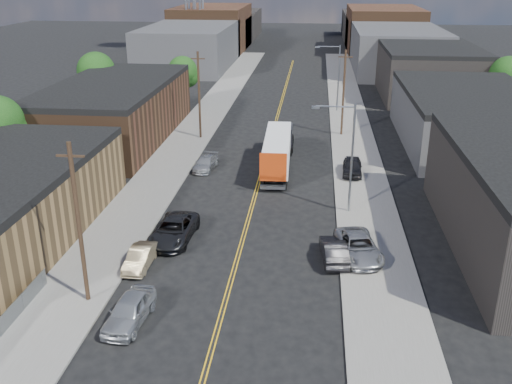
% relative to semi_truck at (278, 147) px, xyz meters
% --- Properties ---
extents(ground, '(260.00, 260.00, 0.00)m').
position_rel_semi_truck_xyz_m(ground, '(-1.50, 24.29, -2.08)').
color(ground, black).
rests_on(ground, ground).
extents(centerline, '(0.32, 120.00, 0.01)m').
position_rel_semi_truck_xyz_m(centerline, '(-1.50, 9.29, -2.07)').
color(centerline, gold).
rests_on(centerline, ground).
extents(sidewalk_left, '(5.00, 140.00, 0.15)m').
position_rel_semi_truck_xyz_m(sidewalk_left, '(-11.00, 9.29, -2.00)').
color(sidewalk_left, slate).
rests_on(sidewalk_left, ground).
extents(sidewalk_right, '(5.00, 140.00, 0.15)m').
position_rel_semi_truck_xyz_m(sidewalk_right, '(8.00, 9.29, -2.00)').
color(sidewalk_right, slate).
rests_on(sidewalk_right, ground).
extents(warehouse_brown, '(12.00, 26.00, 6.60)m').
position_rel_semi_truck_xyz_m(warehouse_brown, '(-19.50, 8.29, 1.22)').
color(warehouse_brown, '#442B1B').
rests_on(warehouse_brown, ground).
extents(industrial_right_b, '(14.00, 24.00, 6.10)m').
position_rel_semi_truck_xyz_m(industrial_right_b, '(20.50, 10.29, 0.97)').
color(industrial_right_b, '#37383A').
rests_on(industrial_right_b, ground).
extents(industrial_right_c, '(14.00, 22.00, 7.60)m').
position_rel_semi_truck_xyz_m(industrial_right_c, '(20.50, 36.29, 1.72)').
color(industrial_right_c, black).
rests_on(industrial_right_c, ground).
extents(skyline_left_a, '(16.00, 30.00, 8.00)m').
position_rel_semi_truck_xyz_m(skyline_left_a, '(-21.50, 59.29, 1.92)').
color(skyline_left_a, '#37383A').
rests_on(skyline_left_a, ground).
extents(skyline_right_a, '(16.00, 30.00, 8.00)m').
position_rel_semi_truck_xyz_m(skyline_right_a, '(18.50, 59.29, 1.92)').
color(skyline_right_a, '#37383A').
rests_on(skyline_right_a, ground).
extents(skyline_left_b, '(16.00, 26.00, 10.00)m').
position_rel_semi_truck_xyz_m(skyline_left_b, '(-21.50, 84.29, 2.92)').
color(skyline_left_b, '#442B1B').
rests_on(skyline_left_b, ground).
extents(skyline_right_b, '(16.00, 26.00, 10.00)m').
position_rel_semi_truck_xyz_m(skyline_right_b, '(18.50, 84.29, 2.92)').
color(skyline_right_b, '#442B1B').
rests_on(skyline_right_b, ground).
extents(skyline_left_c, '(16.00, 40.00, 7.00)m').
position_rel_semi_truck_xyz_m(skyline_left_c, '(-21.50, 104.29, 1.42)').
color(skyline_left_c, black).
rests_on(skyline_left_c, ground).
extents(skyline_right_c, '(16.00, 40.00, 7.00)m').
position_rel_semi_truck_xyz_m(skyline_right_c, '(18.50, 104.29, 1.42)').
color(skyline_right_c, black).
rests_on(skyline_right_c, ground).
extents(streetlight_near, '(3.39, 0.25, 9.00)m').
position_rel_semi_truck_xyz_m(streetlight_near, '(6.10, -10.71, 3.25)').
color(streetlight_near, gray).
rests_on(streetlight_near, ground).
extents(streetlight_far, '(3.39, 0.25, 9.00)m').
position_rel_semi_truck_xyz_m(streetlight_far, '(6.10, 24.29, 3.25)').
color(streetlight_far, gray).
rests_on(streetlight_far, ground).
extents(utility_pole_left_near, '(1.60, 0.26, 10.00)m').
position_rel_semi_truck_xyz_m(utility_pole_left_near, '(-9.70, -25.71, 3.06)').
color(utility_pole_left_near, black).
rests_on(utility_pole_left_near, ground).
extents(utility_pole_left_far, '(1.60, 0.26, 10.00)m').
position_rel_semi_truck_xyz_m(utility_pole_left_far, '(-9.70, 9.29, 3.06)').
color(utility_pole_left_far, black).
rests_on(utility_pole_left_far, ground).
extents(utility_pole_right, '(1.60, 0.26, 10.00)m').
position_rel_semi_truck_xyz_m(utility_pole_right, '(6.70, 12.29, 3.06)').
color(utility_pole_right, black).
rests_on(utility_pole_right, ground).
extents(tree_left_mid, '(5.10, 5.04, 8.37)m').
position_rel_semi_truck_xyz_m(tree_left_mid, '(-25.44, 19.29, 3.40)').
color(tree_left_mid, black).
rests_on(tree_left_mid, ground).
extents(tree_left_far, '(4.35, 4.20, 6.97)m').
position_rel_semi_truck_xyz_m(tree_left_far, '(-15.44, 26.29, 2.49)').
color(tree_left_far, black).
rests_on(tree_left_far, ground).
extents(tree_right_far, '(4.85, 4.76, 7.91)m').
position_rel_semi_truck_xyz_m(tree_right_far, '(28.56, 24.29, 3.10)').
color(tree_right_far, black).
rests_on(tree_right_far, ground).
extents(semi_truck, '(2.66, 14.01, 3.65)m').
position_rel_semi_truck_xyz_m(semi_truck, '(0.00, 0.00, 0.00)').
color(semi_truck, white).
rests_on(semi_truck, ground).
extents(car_left_a, '(2.31, 4.84, 1.60)m').
position_rel_semi_truck_xyz_m(car_left_a, '(-6.50, -27.60, -1.28)').
color(car_left_a, '#B5B8BA').
rests_on(car_left_a, ground).
extents(car_left_b, '(1.46, 4.05, 1.33)m').
position_rel_semi_truck_xyz_m(car_left_b, '(-7.80, -21.23, -1.41)').
color(car_left_b, '#887859').
rests_on(car_left_b, ground).
extents(car_left_c, '(3.01, 6.01, 1.63)m').
position_rel_semi_truck_xyz_m(car_left_c, '(-6.50, -17.09, -1.26)').
color(car_left_c, black).
rests_on(car_left_c, ground).
extents(car_left_d, '(2.23, 4.54, 1.27)m').
position_rel_semi_truck_xyz_m(car_left_d, '(-7.11, -1.38, -1.44)').
color(car_left_d, '#9DA0A2').
rests_on(car_left_d, ground).
extents(car_right_oncoming, '(2.07, 4.67, 1.49)m').
position_rel_semi_truck_xyz_m(car_right_oncoming, '(5.10, -19.00, -1.33)').
color(car_right_oncoming, black).
rests_on(car_right_oncoming, ground).
extents(car_right_lot_a, '(3.52, 5.87, 1.53)m').
position_rel_semi_truck_xyz_m(car_right_lot_a, '(6.77, -18.57, -1.16)').
color(car_right_lot_a, '#97989C').
rests_on(car_right_lot_a, sidewalk_right).
extents(car_right_lot_c, '(2.02, 4.59, 1.54)m').
position_rel_semi_truck_xyz_m(car_right_lot_c, '(7.23, -1.71, -1.16)').
color(car_right_lot_c, black).
rests_on(car_right_lot_c, sidewalk_right).
extents(car_ahead_truck, '(2.62, 5.48, 1.51)m').
position_rel_semi_truck_xyz_m(car_ahead_truck, '(-0.00, 6.29, -1.32)').
color(car_ahead_truck, black).
rests_on(car_ahead_truck, ground).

